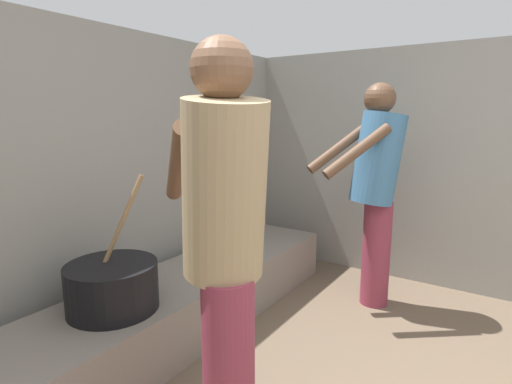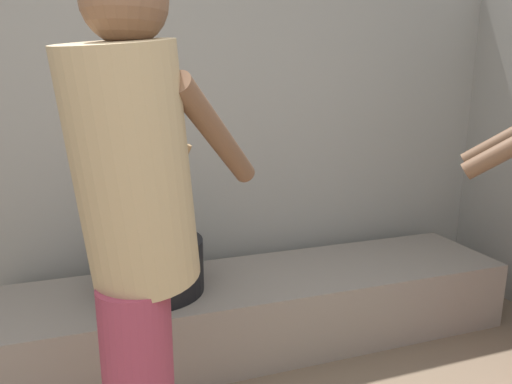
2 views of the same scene
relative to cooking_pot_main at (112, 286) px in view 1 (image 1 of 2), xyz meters
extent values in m
cube|color=gray|center=(-0.20, 0.52, 0.46)|extent=(5.13, 0.20, 1.91)
cube|color=slate|center=(0.58, 0.00, -0.31)|extent=(2.56, 0.60, 0.36)
cylinder|color=black|center=(0.00, 0.00, 0.00)|extent=(0.47, 0.47, 0.25)
cylinder|color=#937047|center=(0.08, 0.00, 0.32)|extent=(0.22, 0.16, 0.51)
cylinder|color=#8C3347|center=(1.58, -0.90, -0.11)|extent=(0.20, 0.20, 0.77)
cylinder|color=teal|center=(1.56, -0.88, 0.59)|extent=(0.49, 0.48, 0.66)
sphere|color=brown|center=(1.55, -0.88, 0.99)|extent=(0.21, 0.21, 0.21)
cylinder|color=brown|center=(1.47, -0.63, 0.65)|extent=(0.39, 0.37, 0.36)
cylinder|color=brown|center=(1.29, -0.83, 0.65)|extent=(0.39, 0.37, 0.36)
cylinder|color=#8C3347|center=(-0.14, -0.88, -0.10)|extent=(0.20, 0.20, 0.79)
cylinder|color=tan|center=(-0.12, -0.85, 0.62)|extent=(0.48, 0.49, 0.67)
sphere|color=brown|center=(-0.12, -0.85, 1.04)|extent=(0.22, 0.22, 0.22)
cylinder|color=brown|center=(0.13, -0.75, 0.69)|extent=(0.36, 0.42, 0.37)
cylinder|color=brown|center=(-0.08, -0.58, 0.69)|extent=(0.36, 0.42, 0.37)
camera|label=1|loc=(-1.23, -1.73, 0.88)|focal=28.35mm
camera|label=2|loc=(-0.21, -2.09, 0.84)|focal=32.65mm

